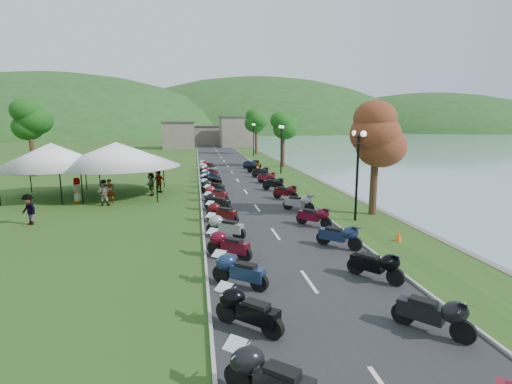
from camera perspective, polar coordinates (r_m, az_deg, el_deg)
name	(u,v)px	position (r m, az deg, el deg)	size (l,w,h in m)	color
road	(232,172)	(43.37, -3.47, 2.83)	(7.00, 120.00, 0.02)	#28282A
hills_backdrop	(203,131)	(202.95, -7.61, 8.63)	(360.00, 120.00, 76.00)	#285621
far_building	(204,134)	(87.91, -7.48, 8.18)	(18.00, 16.00, 5.00)	#776E5C
moto_row_left	(220,208)	(23.47, -5.21, -2.26)	(2.60, 45.68, 1.10)	#331411
moto_row_right	(297,203)	(24.94, 5.89, -1.52)	(2.60, 46.19, 1.10)	#331411
vendor_tent_main	(118,169)	(31.72, -19.17, 3.15)	(6.24, 6.24, 4.00)	white
vendor_tent_side	(53,170)	(32.55, -26.99, 2.76)	(5.20, 5.20, 4.00)	white
tree_lakeside	(375,153)	(24.56, 16.67, 5.34)	(2.66, 2.66, 7.39)	#1B5A16
pedestrian_a	(111,203)	(29.08, -20.02, -1.51)	(0.60, 0.44, 1.66)	slate
pedestrian_b	(104,205)	(28.50, -20.83, -1.79)	(0.85, 0.46, 1.74)	slate
pedestrian_c	(30,225)	(25.03, -29.54, -4.08)	(1.09, 0.45, 1.69)	slate
traffic_cone_near	(252,268)	(15.00, -0.57, -10.78)	(0.31, 0.31, 0.49)	#F2590C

